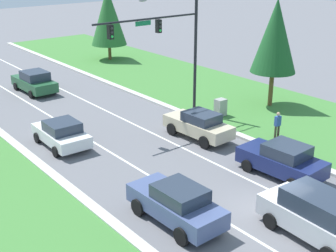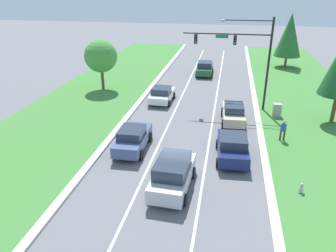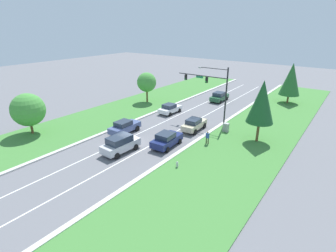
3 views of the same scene
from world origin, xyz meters
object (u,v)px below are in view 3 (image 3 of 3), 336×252
at_px(utility_cabinet, 226,128).
at_px(fire_hydrant, 177,165).
at_px(traffic_signal_mast, 212,86).
at_px(forest_sedan, 219,97).
at_px(navy_sedan, 167,139).
at_px(silver_suv, 120,144).
at_px(oak_far_left_tree, 147,82).
at_px(champagne_sedan, 194,124).
at_px(white_sedan, 170,108).
at_px(slate_blue_sedan, 125,127).
at_px(conifer_far_right_tree, 262,102).
at_px(conifer_near_right_tree, 291,79).
at_px(pedestrian, 207,137).
at_px(oak_near_left_tree, 28,110).

distance_m(utility_cabinet, fire_hydrant, 11.72).
relative_size(traffic_signal_mast, forest_sedan, 1.78).
bearing_deg(navy_sedan, silver_suv, -130.93).
bearing_deg(oak_far_left_tree, traffic_signal_mast, -12.54).
height_order(champagne_sedan, white_sedan, champagne_sedan).
distance_m(forest_sedan, champagne_sedan, 15.81).
bearing_deg(navy_sedan, traffic_signal_mast, 83.08).
bearing_deg(slate_blue_sedan, silver_suv, -50.95).
relative_size(silver_suv, conifer_far_right_tree, 0.60).
height_order(silver_suv, fire_hydrant, silver_suv).
distance_m(champagne_sedan, white_sedan, 8.08).
bearing_deg(utility_cabinet, white_sedan, 169.14).
bearing_deg(conifer_near_right_tree, utility_cabinet, -99.62).
relative_size(pedestrian, oak_near_left_tree, 0.31).
distance_m(navy_sedan, conifer_far_right_tree, 12.00).
xyz_separation_m(forest_sedan, utility_cabinet, (7.48, -13.39, -0.23)).
bearing_deg(conifer_far_right_tree, champagne_sedan, -170.60).
distance_m(utility_cabinet, conifer_near_right_tree, 20.12).
bearing_deg(utility_cabinet, oak_near_left_tree, -142.32).
bearing_deg(conifer_far_right_tree, oak_far_left_tree, 166.36).
bearing_deg(traffic_signal_mast, forest_sedan, 109.94).
bearing_deg(oak_near_left_tree, conifer_near_right_tree, 56.08).
xyz_separation_m(pedestrian, conifer_near_right_tree, (3.44, 24.45, 3.51)).
bearing_deg(utility_cabinet, forest_sedan, 119.19).
xyz_separation_m(slate_blue_sedan, champagne_sedan, (6.94, 6.33, -0.02)).
relative_size(slate_blue_sedan, oak_near_left_tree, 0.84).
bearing_deg(fire_hydrant, slate_blue_sedan, 162.51).
relative_size(champagne_sedan, conifer_near_right_tree, 0.63).
bearing_deg(champagne_sedan, oak_near_left_tree, -143.29).
bearing_deg(pedestrian, conifer_near_right_tree, -94.80).
distance_m(utility_cabinet, pedestrian, 4.99).
height_order(slate_blue_sedan, white_sedan, slate_blue_sedan).
xyz_separation_m(traffic_signal_mast, champagne_sedan, (-0.61, -3.50, -4.66)).
height_order(slate_blue_sedan, champagne_sedan, slate_blue_sedan).
xyz_separation_m(conifer_near_right_tree, conifer_far_right_tree, (1.12, -20.10, 0.66)).
xyz_separation_m(silver_suv, oak_far_left_tree, (-10.86, 17.37, 2.73)).
xyz_separation_m(navy_sedan, conifer_near_right_tree, (7.11, 27.74, 3.58)).
height_order(traffic_signal_mast, conifer_near_right_tree, traffic_signal_mast).
bearing_deg(oak_near_left_tree, pedestrian, 28.02).
height_order(white_sedan, conifer_far_right_tree, conifer_far_right_tree).
bearing_deg(slate_blue_sedan, conifer_near_right_tree, 62.00).
xyz_separation_m(fire_hydrant, conifer_near_right_tree, (3.24, 31.19, 4.10)).
xyz_separation_m(slate_blue_sedan, silver_suv, (3.60, -4.25, 0.11)).
height_order(traffic_signal_mast, slate_blue_sedan, traffic_signal_mast).
bearing_deg(pedestrian, oak_near_left_tree, 31.24).
bearing_deg(oak_near_left_tree, oak_far_left_tree, 83.33).
bearing_deg(champagne_sedan, oak_far_left_tree, 151.50).
distance_m(white_sedan, conifer_far_right_tree, 16.02).
xyz_separation_m(white_sedan, pedestrian, (10.63, -7.04, 0.16)).
bearing_deg(fire_hydrant, conifer_near_right_tree, 84.07).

